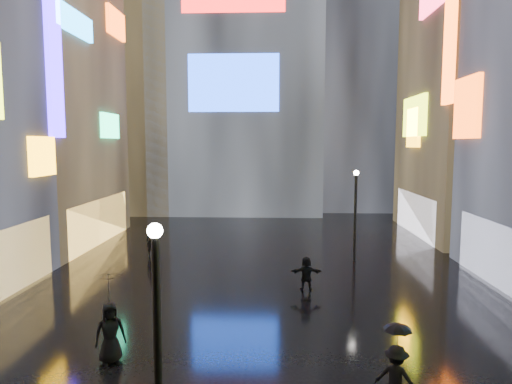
{
  "coord_description": "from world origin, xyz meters",
  "views": [
    {
      "loc": [
        0.65,
        -3.82,
        6.68
      ],
      "look_at": [
        0.0,
        12.0,
        5.0
      ],
      "focal_mm": 32.0,
      "sensor_mm": 36.0,
      "label": 1
    }
  ],
  "objects": [
    {
      "name": "building_left_far",
      "position": [
        -15.98,
        26.0,
        10.98
      ],
      "size": [
        10.28,
        12.0,
        22.0
      ],
      "color": "black",
      "rests_on": "ground"
    },
    {
      "name": "pedestrian_4",
      "position": [
        -4.34,
        9.34,
        0.94
      ],
      "size": [
        1.09,
        0.96,
        1.88
      ],
      "primitive_type": "imported",
      "rotation": [
        0.0,
        0.0,
        0.49
      ],
      "color": "black",
      "rests_on": "ground"
    },
    {
      "name": "pedestrian_2",
      "position": [
        3.72,
        7.21,
        0.83
      ],
      "size": [
        1.23,
        1.01,
        1.66
      ],
      "primitive_type": "imported",
      "rotation": [
        0.0,
        0.0,
        2.7
      ],
      "color": "black",
      "rests_on": "ground"
    },
    {
      "name": "pedestrian_6",
      "position": [
        -6.63,
        22.55,
        0.95
      ],
      "size": [
        0.79,
        0.64,
        1.89
      ],
      "primitive_type": "imported",
      "rotation": [
        0.0,
        0.0,
        0.3
      ],
      "color": "black",
      "rests_on": "ground"
    },
    {
      "name": "building_right_far",
      "position": [
        15.98,
        30.0,
        13.98
      ],
      "size": [
        10.28,
        12.0,
        28.0
      ],
      "color": "black",
      "rests_on": "ground"
    },
    {
      "name": "umbrella_1",
      "position": [
        3.72,
        7.21,
        1.96
      ],
      "size": [
        0.8,
        0.8,
        0.61
      ],
      "primitive_type": "imported",
      "rotation": [
        0.0,
        0.0,
        1.41
      ],
      "color": "black",
      "rests_on": "pedestrian_2"
    },
    {
      "name": "umbrella_2",
      "position": [
        -4.34,
        9.34,
        2.35
      ],
      "size": [
        1.26,
        1.28,
        0.94
      ],
      "primitive_type": "imported",
      "rotation": [
        0.0,
        0.0,
        0.26
      ],
      "color": "black",
      "rests_on": "pedestrian_4"
    },
    {
      "name": "tower_main",
      "position": [
        -3.0,
        43.97,
        21.01
      ],
      "size": [
        16.0,
        14.2,
        42.0
      ],
      "color": "black",
      "rests_on": "ground"
    },
    {
      "name": "pedestrian_5",
      "position": [
        2.11,
        16.53,
        0.78
      ],
      "size": [
        1.46,
        0.48,
        1.56
      ],
      "primitive_type": "imported",
      "rotation": [
        0.0,
        0.0,
        3.15
      ],
      "color": "black",
      "rests_on": "ground"
    },
    {
      "name": "lamp_far",
      "position": [
        5.23,
        21.92,
        2.94
      ],
      "size": [
        0.3,
        0.3,
        5.2
      ],
      "color": "black",
      "rests_on": "ground"
    },
    {
      "name": "tower_flank_right",
      "position": [
        9.0,
        46.0,
        17.0
      ],
      "size": [
        12.0,
        12.0,
        34.0
      ],
      "primitive_type": "cube",
      "color": "black",
      "rests_on": "ground"
    },
    {
      "name": "tower_flank_left",
      "position": [
        -14.0,
        42.0,
        13.0
      ],
      "size": [
        10.0,
        10.0,
        26.0
      ],
      "primitive_type": "cube",
      "color": "black",
      "rests_on": "ground"
    },
    {
      "name": "ground",
      "position": [
        0.0,
        20.0,
        0.0
      ],
      "size": [
        140.0,
        140.0,
        0.0
      ],
      "primitive_type": "plane",
      "color": "black",
      "rests_on": "ground"
    },
    {
      "name": "lamp_near",
      "position": [
        -1.6,
        4.55,
        2.94
      ],
      "size": [
        0.3,
        0.3,
        5.2
      ],
      "color": "black",
      "rests_on": "ground"
    }
  ]
}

